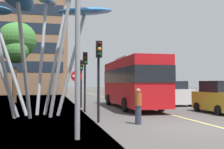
# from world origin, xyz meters

# --- Properties ---
(ground) EXTENTS (120.00, 240.00, 0.10)m
(ground) POSITION_xyz_m (-0.74, 0.00, -0.05)
(ground) COLOR #54514F
(red_bus) EXTENTS (2.94, 10.15, 3.88)m
(red_bus) POSITION_xyz_m (0.16, 9.32, 2.12)
(red_bus) COLOR red
(red_bus) RESTS_ON ground
(leaf_sculpture) EXTENTS (10.03, 8.88, 8.88)m
(leaf_sculpture) POSITION_xyz_m (-7.03, 5.51, 6.58)
(leaf_sculpture) COLOR #9EA0A5
(leaf_sculpture) RESTS_ON ground
(traffic_light_kerb_near) EXTENTS (0.28, 0.42, 3.94)m
(traffic_light_kerb_near) POSITION_xyz_m (-3.65, 2.34, 2.85)
(traffic_light_kerb_near) COLOR black
(traffic_light_kerb_near) RESTS_ON ground
(traffic_light_kerb_far) EXTENTS (0.28, 0.42, 3.93)m
(traffic_light_kerb_far) POSITION_xyz_m (-3.73, 7.06, 2.83)
(traffic_light_kerb_far) COLOR black
(traffic_light_kerb_far) RESTS_ON ground
(traffic_light_island_mid) EXTENTS (0.28, 0.42, 3.70)m
(traffic_light_island_mid) POSITION_xyz_m (-3.61, 10.40, 2.68)
(traffic_light_island_mid) COLOR black
(traffic_light_island_mid) RESTS_ON ground
(traffic_light_opposite) EXTENTS (0.28, 0.42, 3.67)m
(traffic_light_opposite) POSITION_xyz_m (-3.66, 14.01, 2.66)
(traffic_light_opposite) COLOR black
(traffic_light_opposite) RESTS_ON ground
(car_parked_mid) EXTENTS (2.01, 3.82, 2.05)m
(car_parked_mid) POSITION_xyz_m (4.62, 4.81, 0.96)
(car_parked_mid) COLOR gold
(car_parked_mid) RESTS_ON ground
(car_parked_far) EXTENTS (2.05, 4.50, 2.08)m
(car_parked_far) POSITION_xyz_m (4.53, 11.43, 0.98)
(car_parked_far) COLOR silver
(car_parked_far) RESTS_ON ground
(car_side_street) EXTENTS (1.94, 4.25, 2.08)m
(car_side_street) POSITION_xyz_m (4.81, 17.35, 0.97)
(car_side_street) COLOR #2D5138
(car_side_street) RESTS_ON ground
(car_far_side) EXTENTS (2.00, 4.12, 2.26)m
(car_far_side) POSITION_xyz_m (4.51, 23.52, 1.05)
(car_far_side) COLOR black
(car_far_side) RESTS_ON ground
(tree_pavement_near) EXTENTS (3.66, 3.97, 8.18)m
(tree_pavement_near) POSITION_xyz_m (-9.32, 18.16, 6.13)
(tree_pavement_near) COLOR brown
(tree_pavement_near) RESTS_ON ground
(pedestrian) EXTENTS (0.34, 0.34, 1.66)m
(pedestrian) POSITION_xyz_m (-1.96, 1.44, 0.84)
(pedestrian) COLOR #2D3342
(pedestrian) RESTS_ON ground
(no_entry_sign) EXTENTS (0.60, 0.12, 2.59)m
(no_entry_sign) POSITION_xyz_m (-4.56, 4.36, 1.72)
(no_entry_sign) COLOR gray
(no_entry_sign) RESTS_ON ground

